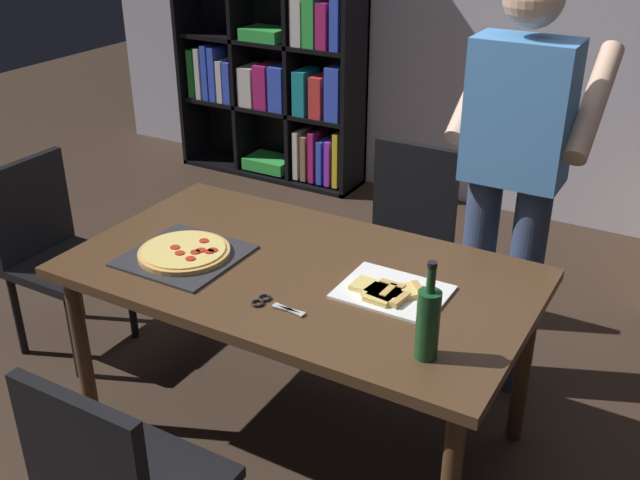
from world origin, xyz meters
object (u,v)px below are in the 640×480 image
pepperoni_pizza_on_tray (184,253)px  dining_table (300,286)px  kitchen_scissors (271,304)px  bookshelf (278,45)px  chair_far_side (404,229)px  wine_bottle (428,322)px  chair_left_end (52,245)px  person_serving_pizza (514,167)px

pepperoni_pizza_on_tray → dining_table: bearing=18.1°
kitchen_scissors → bookshelf: bearing=122.2°
kitchen_scissors → dining_table: bearing=100.8°
chair_far_side → wine_bottle: bearing=-63.9°
pepperoni_pizza_on_tray → chair_left_end: bearing=171.5°
pepperoni_pizza_on_tray → kitchen_scissors: (0.47, -0.13, -0.01)m
chair_far_side → chair_left_end: bearing=-144.0°
dining_table → pepperoni_pizza_on_tray: 0.45m
chair_far_side → dining_table: bearing=-90.0°
chair_far_side → kitchen_scissors: 1.25m
chair_far_side → bookshelf: (-1.61, 1.42, 0.44)m
person_serving_pizza → kitchen_scissors: person_serving_pizza is taller
pepperoni_pizza_on_tray → wine_bottle: (1.02, -0.14, 0.10)m
dining_table → chair_far_side: chair_far_side is taller
bookshelf → person_serving_pizza: bookshelf is taller
dining_table → person_serving_pizza: bearing=53.8°
bookshelf → wine_bottle: bearing=-50.2°
dining_table → person_serving_pizza: size_ratio=0.95×
chair_left_end → person_serving_pizza: 2.06m
bookshelf → person_serving_pizza: (2.15, -1.64, 0.05)m
bookshelf → person_serving_pizza: bearing=-37.3°
person_serving_pizza → kitchen_scissors: (-0.49, -1.00, -0.24)m
dining_table → chair_left_end: bearing=180.0°
chair_far_side → pepperoni_pizza_on_tray: bearing=-110.8°
dining_table → wine_bottle: wine_bottle is taller
chair_left_end → wine_bottle: (1.92, -0.28, 0.36)m
bookshelf → kitchen_scissors: size_ratio=10.06×
dining_table → person_serving_pizza: 0.97m
pepperoni_pizza_on_tray → wine_bottle: bearing=-8.0°
chair_far_side → person_serving_pizza: (0.54, -0.22, 0.49)m
kitchen_scissors → chair_left_end: bearing=169.1°
dining_table → bookshelf: 2.88m
chair_far_side → bookshelf: size_ratio=0.46×
dining_table → bookshelf: (-1.61, 2.38, 0.27)m
wine_bottle → dining_table: bearing=155.3°
pepperoni_pizza_on_tray → wine_bottle: 1.04m
bookshelf → chair_left_end: bearing=-83.1°
chair_left_end → bookshelf: size_ratio=0.46×
pepperoni_pizza_on_tray → wine_bottle: wine_bottle is taller
dining_table → kitchen_scissors: kitchen_scissors is taller
wine_bottle → kitchen_scissors: size_ratio=1.63×
chair_left_end → wine_bottle: 1.98m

